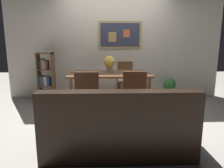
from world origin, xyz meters
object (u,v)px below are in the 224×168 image
at_px(leather_couch, 118,128).
at_px(bookshelf, 46,80).
at_px(dining_table, 110,77).
at_px(dining_chair_near_left, 88,94).
at_px(dining_chair_far_right, 125,77).
at_px(potted_ivy, 169,88).
at_px(flower_vase, 110,63).
at_px(dining_chair_near_right, 134,93).

distance_m(leather_couch, bookshelf, 2.74).
bearing_deg(dining_table, dining_chair_near_left, -114.30).
bearing_deg(dining_chair_far_right, dining_chair_near_left, -115.28).
relative_size(dining_chair_far_right, potted_ivy, 1.74).
relative_size(dining_chair_near_left, flower_vase, 2.67).
distance_m(dining_chair_near_left, flower_vase, 1.08).
bearing_deg(bookshelf, potted_ivy, 1.63).
relative_size(leather_couch, potted_ivy, 3.45).
height_order(dining_table, dining_chair_far_right, dining_chair_far_right).
height_order(dining_table, flower_vase, flower_vase).
xyz_separation_m(bookshelf, flower_vase, (1.46, -0.50, 0.45)).
bearing_deg(flower_vase, dining_chair_near_left, -112.74).
bearing_deg(leather_couch, bookshelf, 123.71).
bearing_deg(potted_ivy, dining_chair_near_left, -140.92).
distance_m(dining_chair_far_right, bookshelf, 1.87).
bearing_deg(dining_chair_far_right, potted_ivy, -8.60).
bearing_deg(dining_chair_near_right, bookshelf, 143.26).
relative_size(dining_table, potted_ivy, 3.13).
bearing_deg(bookshelf, flower_vase, -18.84).
xyz_separation_m(dining_chair_near_right, bookshelf, (-1.84, 1.38, -0.03)).
bearing_deg(flower_vase, dining_table, -89.50).
xyz_separation_m(dining_table, dining_chair_near_left, (-0.38, -0.85, -0.13)).
bearing_deg(dining_chair_near_left, dining_chair_far_right, 64.72).
distance_m(dining_table, leather_couch, 1.75).
bearing_deg(bookshelf, dining_chair_near_left, -52.73).
bearing_deg(leather_couch, dining_table, 91.96).
bearing_deg(potted_ivy, dining_chair_far_right, 171.40).
height_order(dining_chair_far_right, potted_ivy, dining_chair_far_right).
height_order(dining_chair_near_left, leather_couch, dining_chair_near_left).
bearing_deg(dining_chair_near_right, flower_vase, 113.56).
relative_size(bookshelf, potted_ivy, 2.19).
bearing_deg(dining_chair_near_left, potted_ivy, 39.08).
bearing_deg(leather_couch, dining_chair_near_left, 117.18).
xyz_separation_m(bookshelf, potted_ivy, (2.92, 0.08, -0.23)).
distance_m(dining_chair_far_right, dining_chair_near_right, 1.62).
bearing_deg(bookshelf, dining_chair_near_right, -36.74).
distance_m(dining_table, potted_ivy, 1.64).
bearing_deg(dining_chair_far_right, dining_table, -116.29).
bearing_deg(leather_couch, potted_ivy, 59.31).
relative_size(dining_table, dining_chair_near_left, 1.80).
xyz_separation_m(potted_ivy, flower_vase, (-1.46, -0.58, 0.68)).
xyz_separation_m(dining_chair_far_right, leather_couch, (-0.34, -2.52, -0.23)).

